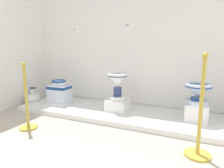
{
  "coord_description": "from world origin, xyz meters",
  "views": [
    {
      "loc": [
        3.21,
        -0.38,
        1.09
      ],
      "look_at": [
        1.92,
        2.53,
        0.53
      ],
      "focal_mm": 31.03,
      "sensor_mm": 36.0,
      "label": 1
    }
  ],
  "objects_px": {
    "plinth_block_squat_floral": "(60,103)",
    "antique_toilet_rightmost": "(118,82)",
    "decorative_vase_spare": "(33,98)",
    "stanchion_post_near_right": "(199,128)",
    "info_placard_first": "(76,32)",
    "plinth_block_rightmost": "(118,105)",
    "stanchion_post_near_left": "(27,109)",
    "plinth_block_central_ornate": "(196,112)",
    "antique_toilet_squat_floral": "(59,91)",
    "info_placard_second": "(130,27)",
    "antique_toilet_central_ornate": "(198,91)"
  },
  "relations": [
    {
      "from": "antique_toilet_squat_floral",
      "to": "plinth_block_squat_floral",
      "type": "bearing_deg",
      "value": -126.87
    },
    {
      "from": "stanchion_post_near_right",
      "to": "antique_toilet_rightmost",
      "type": "bearing_deg",
      "value": 145.74
    },
    {
      "from": "antique_toilet_squat_floral",
      "to": "info_placard_second",
      "type": "height_order",
      "value": "info_placard_second"
    },
    {
      "from": "decorative_vase_spare",
      "to": "antique_toilet_rightmost",
      "type": "bearing_deg",
      "value": 2.92
    },
    {
      "from": "info_placard_first",
      "to": "info_placard_second",
      "type": "bearing_deg",
      "value": -0.0
    },
    {
      "from": "info_placard_second",
      "to": "decorative_vase_spare",
      "type": "relative_size",
      "value": 0.39
    },
    {
      "from": "antique_toilet_squat_floral",
      "to": "stanchion_post_near_left",
      "type": "bearing_deg",
      "value": -76.98
    },
    {
      "from": "plinth_block_central_ornate",
      "to": "antique_toilet_central_ornate",
      "type": "bearing_deg",
      "value": 0.0
    },
    {
      "from": "plinth_block_central_ornate",
      "to": "info_placard_second",
      "type": "xyz_separation_m",
      "value": [
        -1.2,
        0.48,
        1.3
      ]
    },
    {
      "from": "antique_toilet_squat_floral",
      "to": "stanchion_post_near_left",
      "type": "relative_size",
      "value": 0.43
    },
    {
      "from": "info_placard_second",
      "to": "plinth_block_rightmost",
      "type": "bearing_deg",
      "value": -93.22
    },
    {
      "from": "plinth_block_central_ornate",
      "to": "antique_toilet_squat_floral",
      "type": "bearing_deg",
      "value": -177.41
    },
    {
      "from": "plinth_block_squat_floral",
      "to": "antique_toilet_rightmost",
      "type": "relative_size",
      "value": 0.89
    },
    {
      "from": "plinth_block_central_ornate",
      "to": "decorative_vase_spare",
      "type": "relative_size",
      "value": 0.89
    },
    {
      "from": "info_placard_second",
      "to": "decorative_vase_spare",
      "type": "distance_m",
      "value": 2.37
    },
    {
      "from": "plinth_block_squat_floral",
      "to": "antique_toilet_central_ornate",
      "type": "relative_size",
      "value": 1.05
    },
    {
      "from": "antique_toilet_squat_floral",
      "to": "stanchion_post_near_right",
      "type": "relative_size",
      "value": 0.38
    },
    {
      "from": "plinth_block_rightmost",
      "to": "plinth_block_central_ornate",
      "type": "xyz_separation_m",
      "value": [
        1.22,
        0.03,
        0.03
      ]
    },
    {
      "from": "info_placard_first",
      "to": "antique_toilet_rightmost",
      "type": "bearing_deg",
      "value": -24.08
    },
    {
      "from": "antique_toilet_squat_floral",
      "to": "stanchion_post_near_right",
      "type": "height_order",
      "value": "stanchion_post_near_right"
    },
    {
      "from": "plinth_block_squat_floral",
      "to": "decorative_vase_spare",
      "type": "relative_size",
      "value": 1.13
    },
    {
      "from": "info_placard_first",
      "to": "plinth_block_rightmost",
      "type": "bearing_deg",
      "value": -24.08
    },
    {
      "from": "antique_toilet_central_ornate",
      "to": "info_placard_first",
      "type": "relative_size",
      "value": 2.36
    },
    {
      "from": "info_placard_first",
      "to": "plinth_block_squat_floral",
      "type": "bearing_deg",
      "value": -92.67
    },
    {
      "from": "plinth_block_rightmost",
      "to": "antique_toilet_central_ornate",
      "type": "bearing_deg",
      "value": 1.28
    },
    {
      "from": "plinth_block_squat_floral",
      "to": "info_placard_second",
      "type": "bearing_deg",
      "value": 26.28
    },
    {
      "from": "plinth_block_central_ornate",
      "to": "plinth_block_squat_floral",
      "type": "bearing_deg",
      "value": -177.41
    },
    {
      "from": "antique_toilet_squat_floral",
      "to": "plinth_block_rightmost",
      "type": "bearing_deg",
      "value": 3.98
    },
    {
      "from": "plinth_block_squat_floral",
      "to": "stanchion_post_near_left",
      "type": "xyz_separation_m",
      "value": [
        0.22,
        -0.96,
        0.18
      ]
    },
    {
      "from": "info_placard_second",
      "to": "antique_toilet_rightmost",
      "type": "bearing_deg",
      "value": -93.22
    },
    {
      "from": "plinth_block_squat_floral",
      "to": "stanchion_post_near_left",
      "type": "height_order",
      "value": "stanchion_post_near_left"
    },
    {
      "from": "plinth_block_central_ornate",
      "to": "decorative_vase_spare",
      "type": "height_order",
      "value": "decorative_vase_spare"
    },
    {
      "from": "plinth_block_squat_floral",
      "to": "plinth_block_central_ornate",
      "type": "height_order",
      "value": "plinth_block_central_ornate"
    },
    {
      "from": "antique_toilet_central_ornate",
      "to": "stanchion_post_near_right",
      "type": "height_order",
      "value": "stanchion_post_near_right"
    },
    {
      "from": "decorative_vase_spare",
      "to": "stanchion_post_near_right",
      "type": "xyz_separation_m",
      "value": [
        3.07,
        -0.76,
        0.17
      ]
    },
    {
      "from": "antique_toilet_rightmost",
      "to": "stanchion_post_near_left",
      "type": "relative_size",
      "value": 0.47
    },
    {
      "from": "plinth_block_central_ornate",
      "to": "stanchion_post_near_left",
      "type": "xyz_separation_m",
      "value": [
        -2.16,
        -1.07,
        0.08
      ]
    },
    {
      "from": "plinth_block_central_ornate",
      "to": "decorative_vase_spare",
      "type": "distance_m",
      "value": 3.04
    },
    {
      "from": "stanchion_post_near_left",
      "to": "stanchion_post_near_right",
      "type": "height_order",
      "value": "stanchion_post_near_right"
    },
    {
      "from": "plinth_block_squat_floral",
      "to": "plinth_block_central_ornate",
      "type": "bearing_deg",
      "value": 2.59
    },
    {
      "from": "plinth_block_rightmost",
      "to": "stanchion_post_near_left",
      "type": "relative_size",
      "value": 0.37
    },
    {
      "from": "stanchion_post_near_right",
      "to": "decorative_vase_spare",
      "type": "bearing_deg",
      "value": 166.02
    },
    {
      "from": "info_placard_first",
      "to": "stanchion_post_near_left",
      "type": "bearing_deg",
      "value": -82.79
    },
    {
      "from": "plinth_block_central_ornate",
      "to": "info_placard_second",
      "type": "height_order",
      "value": "info_placard_second"
    },
    {
      "from": "stanchion_post_near_left",
      "to": "stanchion_post_near_right",
      "type": "relative_size",
      "value": 0.88
    },
    {
      "from": "info_placard_first",
      "to": "decorative_vase_spare",
      "type": "distance_m",
      "value": 1.6
    },
    {
      "from": "plinth_block_squat_floral",
      "to": "antique_toilet_rightmost",
      "type": "distance_m",
      "value": 1.24
    },
    {
      "from": "decorative_vase_spare",
      "to": "stanchion_post_near_right",
      "type": "distance_m",
      "value": 3.17
    },
    {
      "from": "antique_toilet_rightmost",
      "to": "decorative_vase_spare",
      "type": "xyz_separation_m",
      "value": [
        -1.81,
        -0.09,
        -0.43
      ]
    },
    {
      "from": "plinth_block_rightmost",
      "to": "stanchion_post_near_right",
      "type": "height_order",
      "value": "stanchion_post_near_right"
    }
  ]
}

